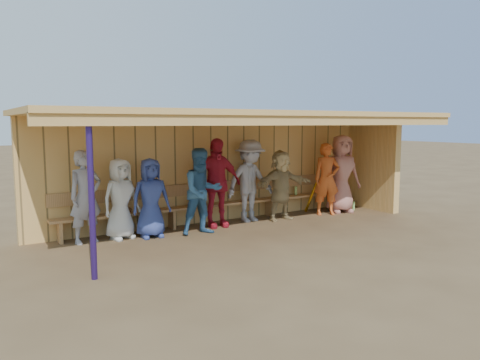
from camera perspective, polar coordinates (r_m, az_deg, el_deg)
name	(u,v)px	position (r m, az deg, el deg)	size (l,w,h in m)	color
ground	(249,231)	(9.97, 1.07, -6.21)	(90.00, 90.00, 0.00)	brown
player_a	(86,197)	(9.31, -18.32, -1.96)	(0.65, 0.42, 1.77)	#94939B
player_b	(121,199)	(9.45, -14.35, -2.24)	(0.78, 0.51, 1.59)	silver
player_c	(202,191)	(9.56, -4.64, -1.40)	(0.86, 0.67, 1.77)	#356693
player_d	(216,183)	(10.20, -2.96, -0.35)	(1.14, 0.48, 1.95)	red
player_e	(250,181)	(10.77, 1.22, -0.10)	(1.22, 0.70, 1.89)	#9C9CA5
player_f	(281,185)	(10.98, 5.01, -0.62)	(1.53, 0.49, 1.66)	tan
player_g	(327,179)	(11.77, 10.53, 0.11)	(0.65, 0.43, 1.78)	#D25821
player_h	(341,174)	(12.17, 12.26, 0.76)	(0.97, 0.63, 1.98)	#B67366
player_extra	(151,198)	(9.45, -10.82, -2.17)	(0.77, 0.50, 1.59)	#33438C
dugout_structure	(247,149)	(10.51, 0.83, 3.82)	(8.80, 3.20, 2.50)	#DFAD5F
bench	(223,199)	(10.80, -2.15, -2.33)	(7.60, 0.34, 0.93)	tan
dugout_equipment	(190,205)	(10.29, -6.15, -3.05)	(6.20, 0.62, 0.80)	gold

